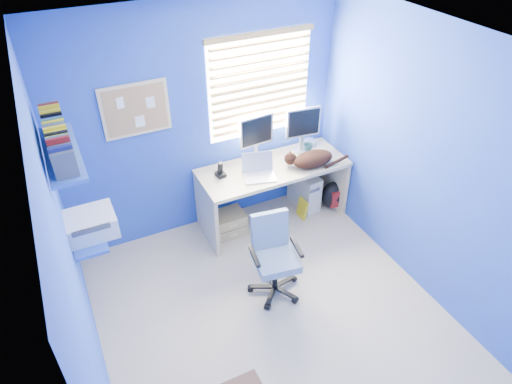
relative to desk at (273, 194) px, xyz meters
name	(u,v)px	position (x,y,z in m)	size (l,w,h in m)	color
floor	(272,315)	(-0.66, -1.26, -0.37)	(3.00, 3.20, 0.00)	#C4B292
ceiling	(280,49)	(-0.66, -1.26, 2.13)	(3.00, 3.20, 0.00)	white
wall_back	(202,123)	(-0.66, 0.34, 0.88)	(3.00, 0.01, 2.50)	blue
wall_front	(420,382)	(-0.66, -2.86, 0.88)	(3.00, 0.01, 2.50)	blue
wall_left	(74,272)	(-2.16, -1.26, 0.88)	(0.01, 3.20, 2.50)	blue
wall_right	(424,164)	(0.84, -1.26, 0.88)	(0.01, 3.20, 2.50)	blue
desk	(273,194)	(0.00, 0.00, 0.00)	(1.65, 0.65, 0.74)	#DCC18A
laptop	(259,169)	(-0.23, -0.13, 0.48)	(0.33, 0.26, 0.22)	silver
monitor_left	(256,138)	(-0.11, 0.21, 0.64)	(0.40, 0.12, 0.54)	silver
monitor_right	(302,130)	(0.44, 0.16, 0.64)	(0.40, 0.12, 0.54)	silver
phone	(220,169)	(-0.59, 0.08, 0.45)	(0.09, 0.11, 0.17)	black
mug	(308,148)	(0.50, 0.11, 0.42)	(0.10, 0.09, 0.10)	#2F6461
cd_spindle	(309,143)	(0.59, 0.22, 0.41)	(0.13, 0.13, 0.07)	silver
cat	(313,159)	(0.39, -0.17, 0.45)	(0.47, 0.25, 0.17)	black
tower_pc	(304,189)	(0.48, 0.09, -0.14)	(0.19, 0.44, 0.45)	beige
drawer_boxes	(229,223)	(-0.55, 0.01, -0.23)	(0.35, 0.28, 0.27)	#CFB679
yellow_book	(302,209)	(0.34, -0.11, -0.25)	(0.03, 0.17, 0.24)	yellow
backpack	(333,195)	(0.77, -0.11, -0.19)	(0.31, 0.23, 0.36)	black
office_chair	(274,265)	(-0.49, -0.96, -0.06)	(0.55, 0.55, 0.83)	black
window_blinds	(261,86)	(-0.01, 0.31, 1.18)	(1.15, 0.05, 1.10)	white
corkboard	(136,110)	(-1.31, 0.33, 1.18)	(0.64, 0.02, 0.52)	#DCC18A
wall_shelves	(74,184)	(-2.01, -0.51, 1.06)	(0.42, 0.90, 1.05)	blue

